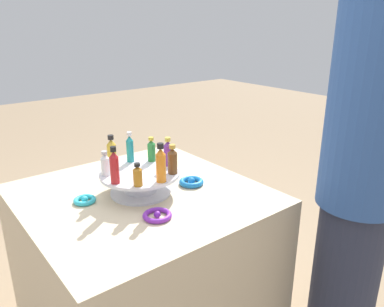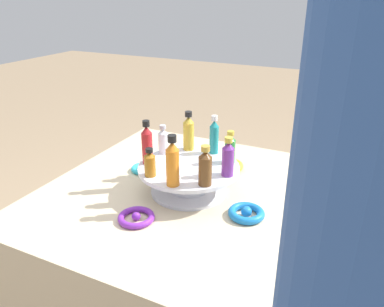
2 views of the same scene
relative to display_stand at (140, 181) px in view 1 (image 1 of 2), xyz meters
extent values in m
cube|color=beige|center=(0.00, 0.00, -0.41)|extent=(0.91, 0.91, 0.72)
cylinder|color=silver|center=(0.00, 0.00, -0.05)|extent=(0.24, 0.24, 0.01)
cylinder|color=silver|center=(0.00, 0.00, -0.01)|extent=(0.13, 0.13, 0.07)
cylinder|color=silver|center=(0.00, 0.00, 0.03)|extent=(0.32, 0.32, 0.01)
cylinder|color=#288438|center=(-0.08, 0.11, 0.08)|extent=(0.03, 0.03, 0.08)
cone|color=#288438|center=(-0.08, 0.11, 0.12)|extent=(0.03, 0.03, 0.02)
cylinder|color=gold|center=(-0.08, 0.11, 0.14)|extent=(0.02, 0.02, 0.01)
cylinder|color=teal|center=(-0.13, 0.03, 0.09)|extent=(0.03, 0.03, 0.09)
cone|color=teal|center=(-0.13, 0.03, 0.14)|extent=(0.03, 0.03, 0.02)
cylinder|color=silver|center=(-0.13, 0.03, 0.16)|extent=(0.02, 0.02, 0.02)
cylinder|color=gold|center=(-0.12, -0.06, 0.09)|extent=(0.04, 0.04, 0.10)
cone|color=gold|center=(-0.12, -0.06, 0.15)|extent=(0.04, 0.04, 0.02)
cylinder|color=black|center=(-0.12, -0.06, 0.17)|extent=(0.02, 0.02, 0.02)
cylinder|color=silver|center=(-0.05, -0.12, 0.07)|extent=(0.03, 0.03, 0.07)
cone|color=silver|center=(-0.05, -0.12, 0.12)|extent=(0.03, 0.03, 0.02)
cylinder|color=#B2B2B7|center=(-0.05, -0.12, 0.13)|extent=(0.02, 0.02, 0.01)
cylinder|color=#B21E23|center=(0.04, -0.13, 0.09)|extent=(0.03, 0.03, 0.10)
cone|color=#B21E23|center=(0.04, -0.13, 0.15)|extent=(0.03, 0.03, 0.02)
cylinder|color=black|center=(0.04, -0.13, 0.17)|extent=(0.02, 0.02, 0.02)
cylinder|color=#AD6B19|center=(0.11, -0.07, 0.07)|extent=(0.03, 0.03, 0.06)
cone|color=#AD6B19|center=(0.11, -0.07, 0.11)|extent=(0.03, 0.03, 0.01)
cylinder|color=black|center=(0.11, -0.07, 0.12)|extent=(0.02, 0.02, 0.01)
cylinder|color=orange|center=(0.13, 0.01, 0.09)|extent=(0.04, 0.04, 0.11)
cone|color=orange|center=(0.13, 0.01, 0.16)|extent=(0.04, 0.04, 0.02)
cylinder|color=black|center=(0.13, 0.01, 0.18)|extent=(0.02, 0.02, 0.02)
cylinder|color=brown|center=(0.09, 0.10, 0.08)|extent=(0.04, 0.04, 0.08)
cone|color=brown|center=(0.09, 0.10, 0.13)|extent=(0.04, 0.04, 0.02)
cylinder|color=#B79338|center=(0.09, 0.10, 0.15)|extent=(0.03, 0.03, 0.02)
cylinder|color=#702D93|center=(0.01, 0.13, 0.08)|extent=(0.04, 0.04, 0.09)
cone|color=#702D93|center=(0.01, 0.13, 0.13)|extent=(0.03, 0.03, 0.02)
cylinder|color=gold|center=(0.01, 0.13, 0.15)|extent=(0.02, 0.02, 0.02)
torus|color=purple|center=(0.21, -0.06, -0.04)|extent=(0.10, 0.10, 0.02)
sphere|color=purple|center=(0.21, -0.06, -0.04)|extent=(0.03, 0.03, 0.03)
torus|color=blue|center=(0.06, 0.21, -0.04)|extent=(0.11, 0.11, 0.02)
sphere|color=blue|center=(0.06, 0.21, -0.04)|extent=(0.03, 0.03, 0.03)
torus|color=gold|center=(-0.21, 0.06, -0.04)|extent=(0.10, 0.10, 0.02)
sphere|color=gold|center=(-0.21, 0.06, -0.04)|extent=(0.03, 0.03, 0.03)
torus|color=#2DB7CC|center=(-0.06, -0.21, -0.04)|extent=(0.09, 0.09, 0.02)
sphere|color=#2DB7CC|center=(-0.06, -0.21, -0.04)|extent=(0.03, 0.03, 0.03)
cylinder|color=#282D42|center=(0.62, 0.56, -0.40)|extent=(0.25, 0.25, 0.74)
cylinder|color=#2D5193|center=(0.62, 0.56, 0.39)|extent=(0.30, 0.30, 0.84)
camera|label=1|loc=(1.22, -0.70, 0.60)|focal=35.00mm
camera|label=2|loc=(0.95, 0.47, 0.55)|focal=35.00mm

